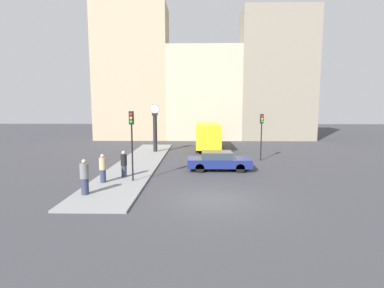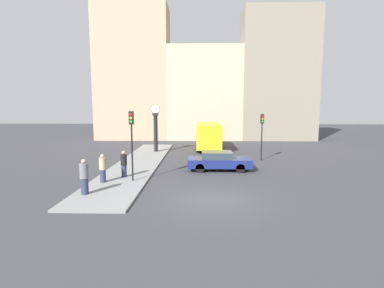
% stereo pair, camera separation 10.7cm
% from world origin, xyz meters
% --- Properties ---
extents(ground_plane, '(120.00, 120.00, 0.00)m').
position_xyz_m(ground_plane, '(0.00, 0.00, 0.00)').
color(ground_plane, '#38383D').
extents(sidewalk_corner, '(3.29, 21.61, 0.10)m').
position_xyz_m(sidewalk_corner, '(-5.39, 8.81, 0.05)').
color(sidewalk_corner, gray).
rests_on(sidewalk_corner, ground_plane).
extents(building_row, '(28.65, 5.00, 17.34)m').
position_xyz_m(building_row, '(-0.11, 26.52, 7.88)').
color(building_row, tan).
rests_on(building_row, ground_plane).
extents(sedan_car, '(4.37, 1.79, 1.32)m').
position_xyz_m(sedan_car, '(0.67, 6.61, 0.67)').
color(sedan_car, navy).
rests_on(sedan_car, ground_plane).
extents(bus_distant, '(2.40, 7.35, 2.66)m').
position_xyz_m(bus_distant, '(0.22, 16.95, 1.52)').
color(bus_distant, gold).
rests_on(bus_distant, ground_plane).
extents(traffic_light_near, '(0.26, 0.24, 4.06)m').
position_xyz_m(traffic_light_near, '(-4.59, 3.16, 3.00)').
color(traffic_light_near, black).
rests_on(traffic_light_near, sidewalk_corner).
extents(traffic_light_far, '(0.26, 0.24, 3.81)m').
position_xyz_m(traffic_light_far, '(4.39, 10.47, 2.73)').
color(traffic_light_far, black).
rests_on(traffic_light_far, ground_plane).
extents(street_clock, '(0.87, 0.49, 4.52)m').
position_xyz_m(street_clock, '(-4.88, 14.50, 2.25)').
color(street_clock, black).
rests_on(street_clock, sidewalk_corner).
extents(pedestrian_tan_coat, '(0.39, 0.39, 1.64)m').
position_xyz_m(pedestrian_tan_coat, '(-6.22, 2.74, 0.91)').
color(pedestrian_tan_coat, '#2D334C').
rests_on(pedestrian_tan_coat, sidewalk_corner).
extents(pedestrian_black_jacket, '(0.38, 0.38, 1.63)m').
position_xyz_m(pedestrian_black_jacket, '(-5.33, 4.07, 0.91)').
color(pedestrian_black_jacket, '#2D334C').
rests_on(pedestrian_black_jacket, sidewalk_corner).
extents(pedestrian_grey_jacket, '(0.43, 0.43, 1.77)m').
position_xyz_m(pedestrian_grey_jacket, '(-6.37, 0.39, 0.98)').
color(pedestrian_grey_jacket, '#2D334C').
rests_on(pedestrian_grey_jacket, sidewalk_corner).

